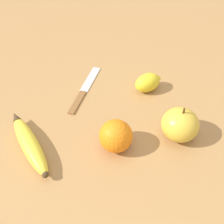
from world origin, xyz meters
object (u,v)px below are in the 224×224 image
Objects in this scene: paring_knife at (84,90)px; apple at (180,125)px; lemon at (148,82)px; banana at (29,143)px; orange at (116,136)px.

apple is at bearing -17.02° from paring_knife.
lemon is (0.04, 0.16, -0.01)m from apple.
banana is 1.18× the size of paring_knife.
apple reaches higher than orange.
orange is at bearing -48.36° from paring_knife.
banana is 0.19m from orange.
apple reaches higher than lemon.
orange is at bearing -121.01° from banana.
apple is 0.17m from lemon.
lemon is (0.34, 0.01, 0.01)m from banana.
orange is 0.20m from paring_knife.
paring_knife is at bearing 111.72° from apple.
paring_knife is at bearing 80.38° from orange.
lemon reaches higher than paring_knife.
banana reaches higher than paring_knife.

